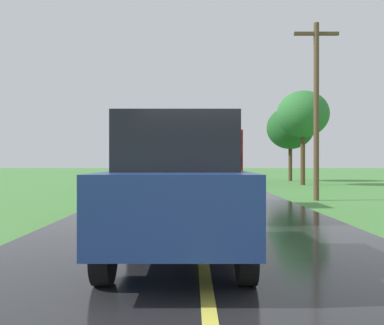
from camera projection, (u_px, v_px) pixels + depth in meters
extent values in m
cube|color=#2D2D30|center=(186.00, 189.00, 11.52)|extent=(0.90, 5.51, 0.24)
cube|color=brown|center=(186.00, 182.00, 11.52)|extent=(2.30, 5.80, 0.20)
cube|color=#197A4C|center=(187.00, 146.00, 13.47)|extent=(2.10, 1.90, 1.90)
cube|color=black|center=(187.00, 137.00, 14.43)|extent=(1.78, 0.02, 0.76)
cube|color=maroon|center=(142.00, 157.00, 10.54)|extent=(0.08, 3.85, 1.10)
cube|color=maroon|center=(230.00, 157.00, 10.55)|extent=(0.08, 3.85, 1.10)
cube|color=maroon|center=(185.00, 156.00, 8.66)|extent=(2.30, 0.08, 1.10)
cube|color=maroon|center=(186.00, 158.00, 12.43)|extent=(2.30, 0.08, 1.10)
cylinder|color=black|center=(154.00, 188.00, 13.31)|extent=(0.28, 1.00, 1.00)
cylinder|color=black|center=(220.00, 188.00, 13.32)|extent=(0.28, 1.00, 1.00)
cylinder|color=black|center=(141.00, 197.00, 9.92)|extent=(0.28, 1.00, 1.00)
cylinder|color=black|center=(230.00, 197.00, 9.93)|extent=(0.28, 1.00, 1.00)
ellipsoid|color=#ADCB1C|center=(178.00, 173.00, 10.35)|extent=(0.49, 0.58, 0.41)
ellipsoid|color=#A1CA26|center=(217.00, 174.00, 9.12)|extent=(0.55, 0.52, 0.39)
ellipsoid|color=#B0B91E|center=(193.00, 159.00, 11.99)|extent=(0.51, 0.61, 0.47)
ellipsoid|color=#9AC22F|center=(168.00, 161.00, 11.87)|extent=(0.45, 0.46, 0.38)
ellipsoid|color=#A1C32F|center=(205.00, 159.00, 11.93)|extent=(0.49, 0.55, 0.43)
ellipsoid|color=#A5CC2C|center=(177.00, 174.00, 9.66)|extent=(0.51, 0.61, 0.42)
ellipsoid|color=#A2C129|center=(199.00, 159.00, 9.64)|extent=(0.41, 0.37, 0.37)
ellipsoid|color=#99CF21|center=(201.00, 161.00, 11.37)|extent=(0.56, 0.55, 0.39)
ellipsoid|color=#9ABC2F|center=(209.00, 158.00, 9.91)|extent=(0.47, 0.53, 0.39)
ellipsoid|color=#98C12E|center=(177.00, 171.00, 10.89)|extent=(0.50, 0.56, 0.50)
ellipsoid|color=#9DB72B|center=(176.00, 175.00, 9.04)|extent=(0.55, 0.60, 0.42)
ellipsoid|color=#9ECE2B|center=(204.00, 158.00, 10.20)|extent=(0.57, 0.53, 0.49)
ellipsoid|color=#9EC022|center=(171.00, 171.00, 10.91)|extent=(0.47, 0.46, 0.45)
cube|color=#2D2D30|center=(193.00, 174.00, 25.07)|extent=(0.90, 5.51, 0.24)
cube|color=brown|center=(193.00, 171.00, 25.07)|extent=(2.30, 5.80, 0.20)
cube|color=#1E479E|center=(192.00, 154.00, 27.02)|extent=(2.10, 1.90, 1.90)
cube|color=black|center=(192.00, 149.00, 27.97)|extent=(1.78, 0.02, 0.76)
cube|color=#2D517F|center=(173.00, 160.00, 24.09)|extent=(0.08, 3.85, 1.10)
cube|color=#2D517F|center=(212.00, 160.00, 24.10)|extent=(0.08, 3.85, 1.10)
cube|color=#2D517F|center=(193.00, 160.00, 22.21)|extent=(2.30, 0.08, 1.10)
cube|color=#2D517F|center=(193.00, 160.00, 25.98)|extent=(2.30, 0.08, 1.10)
cylinder|color=black|center=(176.00, 175.00, 26.86)|extent=(0.28, 1.00, 1.00)
cylinder|color=black|center=(209.00, 175.00, 26.87)|extent=(0.28, 1.00, 1.00)
cylinder|color=black|center=(174.00, 177.00, 23.47)|extent=(0.28, 1.00, 1.00)
cylinder|color=black|center=(212.00, 177.00, 23.48)|extent=(0.28, 1.00, 1.00)
ellipsoid|color=#A9C32A|center=(179.00, 161.00, 24.33)|extent=(0.59, 0.77, 0.50)
ellipsoid|color=#A6CA27|center=(191.00, 167.00, 23.27)|extent=(0.58, 0.72, 0.52)
ellipsoid|color=#97C029|center=(197.00, 166.00, 25.03)|extent=(0.55, 0.64, 0.51)
ellipsoid|color=#9EBC28|center=(189.00, 167.00, 24.10)|extent=(0.43, 0.56, 0.38)
ellipsoid|color=#9ABC1F|center=(194.00, 161.00, 23.95)|extent=(0.45, 0.44, 0.37)
ellipsoid|color=#9DB924|center=(204.00, 167.00, 23.79)|extent=(0.43, 0.48, 0.44)
ellipsoid|color=#AEB933|center=(202.00, 161.00, 23.19)|extent=(0.53, 0.64, 0.41)
ellipsoid|color=#B1C92B|center=(192.00, 156.00, 24.75)|extent=(0.56, 0.71, 0.47)
cylinder|color=brown|center=(314.00, 112.00, 15.51)|extent=(0.20, 0.20, 6.55)
cube|color=brown|center=(314.00, 34.00, 15.51)|extent=(1.65, 0.12, 0.12)
cylinder|color=#4C3823|center=(288.00, 164.00, 31.71)|extent=(0.28, 0.28, 2.58)
ellipsoid|color=#1E5623|center=(288.00, 128.00, 31.71)|extent=(3.53, 3.53, 3.18)
cylinder|color=#4C3823|center=(301.00, 160.00, 26.07)|extent=(0.28, 0.28, 3.11)
ellipsoid|color=#2D7033|center=(301.00, 114.00, 26.07)|extent=(3.20, 3.20, 2.88)
cube|color=navy|center=(177.00, 199.00, 5.82)|extent=(1.70, 4.10, 0.80)
cube|color=black|center=(176.00, 145.00, 5.62)|extent=(1.44, 2.05, 0.70)
cylinder|color=black|center=(133.00, 222.00, 7.09)|extent=(0.20, 0.64, 0.64)
cylinder|color=black|center=(225.00, 222.00, 7.10)|extent=(0.20, 0.64, 0.64)
cylinder|color=black|center=(102.00, 255.00, 4.55)|extent=(0.20, 0.64, 0.64)
cylinder|color=black|center=(244.00, 255.00, 4.56)|extent=(0.20, 0.64, 0.64)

